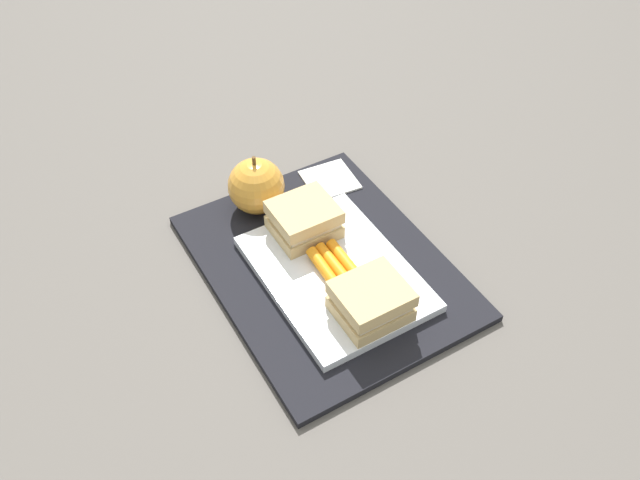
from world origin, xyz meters
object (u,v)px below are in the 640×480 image
carrot_sticks_bundle (336,267)px  paper_napkin (330,180)px  sandwich_half_left (371,301)px  apple (256,186)px  food_tray (335,273)px  sandwich_half_right (304,219)px

carrot_sticks_bundle → paper_napkin: bearing=-28.7°
sandwich_half_left → apple: apple is taller
paper_napkin → apple: bearing=88.7°
food_tray → paper_napkin: bearing=-28.9°
apple → paper_napkin: apple is taller
carrot_sticks_bundle → paper_napkin: carrot_sticks_bundle is taller
food_tray → sandwich_half_right: 0.08m
sandwich_half_left → carrot_sticks_bundle: bearing=-0.2°
apple → paper_napkin: bearing=-91.3°
food_tray → carrot_sticks_bundle: 0.01m
sandwich_half_right → apple: 0.09m
sandwich_half_left → sandwich_half_right: 0.16m
food_tray → sandwich_half_right: size_ratio=2.88×
sandwich_half_left → apple: size_ratio=0.91×
sandwich_half_left → sandwich_half_right: size_ratio=1.00×
carrot_sticks_bundle → apple: (0.16, 0.03, 0.02)m
sandwich_half_left → carrot_sticks_bundle: size_ratio=1.02×
paper_napkin → food_tray: bearing=151.1°
sandwich_half_right → apple: bearing=17.0°
sandwich_half_left → paper_napkin: 0.26m
sandwich_half_left → carrot_sticks_bundle: 0.08m
food_tray → sandwich_half_left: (-0.08, 0.00, 0.03)m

